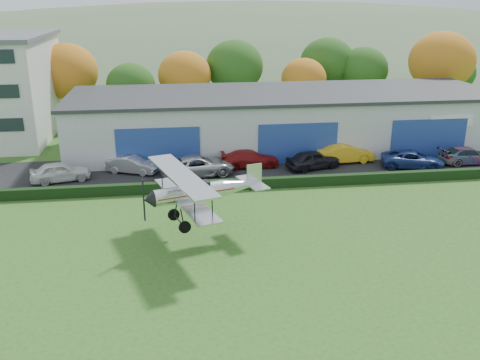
{
  "coord_description": "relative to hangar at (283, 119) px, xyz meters",
  "views": [
    {
      "loc": [
        -6.01,
        -21.37,
        13.97
      ],
      "look_at": [
        -1.61,
        10.78,
        2.64
      ],
      "focal_mm": 39.64,
      "sensor_mm": 36.0,
      "label": 1
    }
  ],
  "objects": [
    {
      "name": "car_6",
      "position": [
        9.41,
        -8.6,
        -1.88
      ],
      "size": [
        5.67,
        3.69,
        1.45
      ],
      "primitive_type": "imported",
      "rotation": [
        0.0,
        0.0,
        1.31
      ],
      "color": "navy",
      "rests_on": "apron"
    },
    {
      "name": "car_3",
      "position": [
        -4.3,
        -6.52,
        -1.88
      ],
      "size": [
        5.03,
        2.16,
        1.44
      ],
      "primitive_type": "imported",
      "rotation": [
        0.0,
        0.0,
        1.6
      ],
      "color": "maroon",
      "rests_on": "apron"
    },
    {
      "name": "distant_hills",
      "position": [
        -9.38,
        112.02,
        -15.7
      ],
      "size": [
        430.0,
        196.0,
        56.0
      ],
      "color": "#4C6642",
      "rests_on": "ground"
    },
    {
      "name": "ground",
      "position": [
        -5.0,
        -27.98,
        -2.66
      ],
      "size": [
        300.0,
        300.0,
        0.0
      ],
      "primitive_type": "plane",
      "color": "#295A1C",
      "rests_on": "ground"
    },
    {
      "name": "car_0",
      "position": [
        -19.7,
        -8.15,
        -1.83
      ],
      "size": [
        4.88,
        2.86,
        1.56
      ],
      "primitive_type": "imported",
      "rotation": [
        0.0,
        0.0,
        1.81
      ],
      "color": "silver",
      "rests_on": "apron"
    },
    {
      "name": "car_2",
      "position": [
        -8.89,
        -8.33,
        -1.77
      ],
      "size": [
        6.53,
        4.15,
        1.68
      ],
      "primitive_type": "imported",
      "rotation": [
        0.0,
        0.0,
        1.81
      ],
      "color": "silver",
      "rests_on": "apron"
    },
    {
      "name": "biplane",
      "position": [
        -9.42,
        -20.12,
        0.51
      ],
      "size": [
        7.57,
        8.56,
        3.21
      ],
      "rotation": [
        0.0,
        0.0,
        0.3
      ],
      "color": "silver"
    },
    {
      "name": "car_4",
      "position": [
        0.93,
        -7.73,
        -1.81
      ],
      "size": [
        4.99,
        3.1,
        1.59
      ],
      "primitive_type": "imported",
      "rotation": [
        0.0,
        0.0,
        1.85
      ],
      "color": "black",
      "rests_on": "apron"
    },
    {
      "name": "car_7",
      "position": [
        14.7,
        -8.13,
        -1.88
      ],
      "size": [
        5.07,
        2.22,
        1.45
      ],
      "primitive_type": "imported",
      "rotation": [
        0.0,
        0.0,
        1.61
      ],
      "color": "gray",
      "rests_on": "apron"
    },
    {
      "name": "apron",
      "position": [
        -2.0,
        -6.98,
        -2.63
      ],
      "size": [
        48.0,
        9.0,
        0.05
      ],
      "primitive_type": "cube",
      "color": "black",
      "rests_on": "ground"
    },
    {
      "name": "hangar",
      "position": [
        0.0,
        0.0,
        0.0
      ],
      "size": [
        40.6,
        12.6,
        5.3
      ],
      "color": "#B2B7BC",
      "rests_on": "ground"
    },
    {
      "name": "car_5",
      "position": [
        4.21,
        -6.39,
        -1.79
      ],
      "size": [
        5.12,
        2.26,
        1.64
      ],
      "primitive_type": "imported",
      "rotation": [
        0.0,
        0.0,
        1.68
      ],
      "color": "gold",
      "rests_on": "apron"
    },
    {
      "name": "car_1",
      "position": [
        -14.19,
        -6.81,
        -1.9
      ],
      "size": [
        4.53,
        3.02,
        1.41
      ],
      "primitive_type": "imported",
      "rotation": [
        0.0,
        0.0,
        1.18
      ],
      "color": "silver",
      "rests_on": "apron"
    },
    {
      "name": "hedge",
      "position": [
        -2.0,
        -11.78,
        -2.26
      ],
      "size": [
        46.0,
        0.6,
        0.8
      ],
      "primitive_type": "cube",
      "color": "black",
      "rests_on": "ground"
    },
    {
      "name": "tree_belt",
      "position": [
        -4.15,
        12.64,
        2.95
      ],
      "size": [
        75.7,
        13.22,
        10.12
      ],
      "color": "#3D2614",
      "rests_on": "ground"
    }
  ]
}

